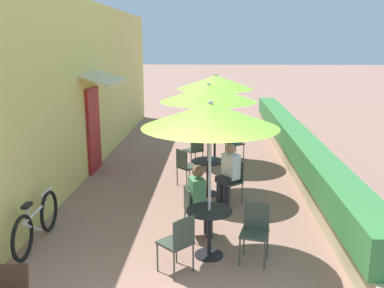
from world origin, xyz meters
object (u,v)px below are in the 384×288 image
Objects in this scene: patio_table_mid at (208,171)px; seated_patron_mid_left at (229,171)px; patio_umbrella_near at (210,116)px; patio_umbrella_mid at (209,93)px; coffee_cup_mid at (213,159)px; patio_table_near at (209,225)px; cafe_chair_near_right at (194,208)px; seated_patron_near_right at (200,198)px; cafe_chair_near_left at (255,228)px; coffee_cup_far at (209,135)px; cafe_chair_mid_left at (233,178)px; patio_table_far at (215,145)px; bicycle_leaning at (37,223)px; cafe_chair_near_back at (179,240)px; patio_umbrella_far at (216,82)px; cafe_chair_mid_right at (186,165)px; cafe_chair_far_left at (195,148)px; cafe_chair_far_right at (233,141)px.

patio_table_mid is 0.71m from seated_patron_mid_left.
patio_table_mid is (-0.07, 2.74, -1.67)m from patio_umbrella_near.
patio_table_mid is at bearing 180.00° from patio_umbrella_mid.
patio_table_near is at bearing -90.79° from coffee_cup_mid.
seated_patron_near_right is at bearing 90.00° from cafe_chair_near_right.
cafe_chair_near_left is 9.67× the size of coffee_cup_far.
patio_table_near is 0.69m from cafe_chair_near_right.
patio_umbrella_near reaches higher than patio_table_near.
cafe_chair_near_right is 9.67× the size of coffee_cup_mid.
cafe_chair_mid_left reaches higher than patio_table_mid.
cafe_chair_mid_left is 0.66m from coffee_cup_mid.
cafe_chair_near_right and cafe_chair_mid_left have the same top height.
patio_table_near is 0.71m from seated_patron_near_right.
patio_umbrella_mid is 3.21× the size of patio_table_far.
seated_patron_near_right is 4.53m from patio_table_far.
bicycle_leaning is at bearing 174.90° from patio_table_near.
cafe_chair_near_left is 2.90m from coffee_cup_mid.
patio_umbrella_far reaches higher than cafe_chair_near_back.
cafe_chair_mid_left is (-0.24, 2.36, 0.00)m from cafe_chair_near_left.
bicycle_leaning is at bearing -119.25° from coffee_cup_far.
cafe_chair_near_back is 3.31m from patio_table_mid.
cafe_chair_mid_right is 0.36× the size of patio_umbrella_far.
cafe_chair_near_back reaches higher than bicycle_leaning.
cafe_chair_far_left is at bearing 100.48° from patio_table_mid.
cafe_chair_far_right is at bearing -75.63° from cafe_chair_near_left.
patio_table_near is at bearing -88.58° from patio_table_mid.
cafe_chair_far_left is at bearing 133.63° from cafe_chair_mid_right.
patio_umbrella_near is 2.76× the size of cafe_chair_near_right.
seated_patron_near_right is at bearing 120.26° from seated_patron_mid_left.
patio_umbrella_mid is 26.69× the size of coffee_cup_mid.
seated_patron_near_right reaches higher than coffee_cup_mid.
patio_umbrella_mid reaches higher than bicycle_leaning.
patio_table_near is 0.60× the size of seated_patron_mid_left.
cafe_chair_near_back and cafe_chair_far_left have the same top height.
cafe_chair_near_back and cafe_chair_mid_right have the same top height.
cafe_chair_mid_right is 1.16× the size of patio_table_far.
patio_table_near is at bearing 6.36° from cafe_chair_near_left.
bicycle_leaning is (-2.86, -4.94, -1.81)m from patio_umbrella_far.
seated_patron_mid_left is at bearing -68.41° from cafe_chair_near_left.
patio_umbrella_mid reaches higher than seated_patron_mid_left.
patio_table_mid is 1.67m from patio_umbrella_mid.
cafe_chair_far_left is at bearing 167.26° from seated_patron_near_right.
bicycle_leaning reaches higher than patio_table_far.
patio_table_near is 8.31× the size of coffee_cup_mid.
seated_patron_near_right is 0.71× the size of bicycle_leaning.
cafe_chair_far_right is (0.59, 5.66, -1.66)m from patio_umbrella_near.
cafe_chair_mid_left is at bearing -82.88° from patio_table_far.
cafe_chair_near_left is 0.70× the size of seated_patron_near_right.
cafe_chair_far_right is at bearing -43.59° from cafe_chair_mid_left.
patio_umbrella_mid is 1.64m from seated_patron_mid_left.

